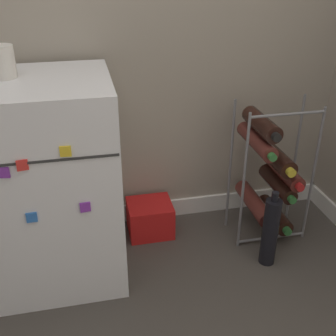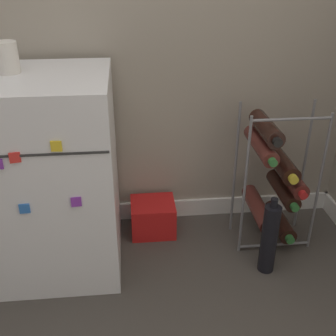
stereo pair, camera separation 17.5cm
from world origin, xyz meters
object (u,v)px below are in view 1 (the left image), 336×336
(mini_fridge, at_px, (49,183))
(loose_bottle_floor, at_px, (270,231))
(fridge_top_cup, at_px, (2,62))
(wine_rack, at_px, (269,173))
(soda_box, at_px, (150,218))

(mini_fridge, relative_size, loose_bottle_floor, 2.33)
(fridge_top_cup, bearing_deg, loose_bottle_floor, -11.89)
(wine_rack, bearing_deg, mini_fridge, -177.13)
(mini_fridge, distance_m, loose_bottle_floor, 0.93)
(soda_box, distance_m, fridge_top_cup, 0.96)
(mini_fridge, height_order, fridge_top_cup, fridge_top_cup)
(mini_fridge, xyz_separation_m, loose_bottle_floor, (0.88, -0.16, -0.25))
(wine_rack, height_order, fridge_top_cup, fridge_top_cup)
(mini_fridge, bearing_deg, fridge_top_cup, 156.82)
(mini_fridge, xyz_separation_m, soda_box, (0.42, 0.16, -0.33))
(loose_bottle_floor, bearing_deg, wine_rack, 71.40)
(soda_box, bearing_deg, fridge_top_cup, -167.23)
(wine_rack, xyz_separation_m, loose_bottle_floor, (-0.07, -0.21, -0.16))
(mini_fridge, xyz_separation_m, wine_rack, (0.96, 0.05, -0.09))
(wine_rack, distance_m, soda_box, 0.60)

